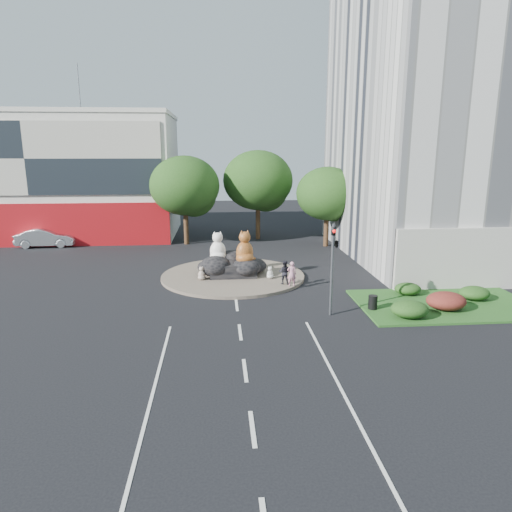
# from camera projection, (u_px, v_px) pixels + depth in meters

# --- Properties ---
(ground) EXTENTS (120.00, 120.00, 0.00)m
(ground) POSITION_uv_depth(u_px,v_px,m) (240.00, 332.00, 22.42)
(ground) COLOR black
(ground) RESTS_ON ground
(roundabout_island) EXTENTS (10.00, 10.00, 0.20)m
(roundabout_island) POSITION_uv_depth(u_px,v_px,m) (233.00, 276.00, 32.10)
(roundabout_island) COLOR brown
(roundabout_island) RESTS_ON ground
(rock_plinth) EXTENTS (3.20, 2.60, 0.90)m
(rock_plinth) POSITION_uv_depth(u_px,v_px,m) (233.00, 268.00, 31.98)
(rock_plinth) COLOR black
(rock_plinth) RESTS_ON roundabout_island
(shophouse_block) EXTENTS (25.20, 12.30, 17.40)m
(shophouse_block) POSITION_uv_depth(u_px,v_px,m) (50.00, 176.00, 46.63)
(shophouse_block) COLOR silver
(shophouse_block) RESTS_ON ground
(office_tower) EXTENTS (20.00, 20.00, 35.00)m
(office_tower) POSITION_uv_depth(u_px,v_px,m) (484.00, 35.00, 35.61)
(office_tower) COLOR silver
(office_tower) RESTS_ON ground
(grass_verge) EXTENTS (10.00, 6.00, 0.12)m
(grass_verge) POSITION_uv_depth(u_px,v_px,m) (445.00, 304.00, 26.30)
(grass_verge) COLOR #1F4B19
(grass_verge) RESTS_ON ground
(tree_left) EXTENTS (6.46, 6.46, 8.27)m
(tree_left) POSITION_uv_depth(u_px,v_px,m) (186.00, 189.00, 42.32)
(tree_left) COLOR #382314
(tree_left) RESTS_ON ground
(tree_mid) EXTENTS (6.84, 6.84, 8.76)m
(tree_mid) POSITION_uv_depth(u_px,v_px,m) (259.00, 183.00, 44.76)
(tree_mid) COLOR #382314
(tree_mid) RESTS_ON ground
(tree_right) EXTENTS (5.70, 5.70, 7.30)m
(tree_right) POSITION_uv_depth(u_px,v_px,m) (328.00, 196.00, 41.58)
(tree_right) COLOR #382314
(tree_right) RESTS_ON ground
(hedge_near_green) EXTENTS (2.00, 1.60, 0.90)m
(hedge_near_green) POSITION_uv_depth(u_px,v_px,m) (410.00, 309.00, 23.99)
(hedge_near_green) COLOR #193711
(hedge_near_green) RESTS_ON grass_verge
(hedge_red) EXTENTS (2.20, 1.76, 0.99)m
(hedge_red) POSITION_uv_depth(u_px,v_px,m) (446.00, 301.00, 25.16)
(hedge_red) COLOR #4B1414
(hedge_red) RESTS_ON grass_verge
(hedge_mid_green) EXTENTS (1.80, 1.44, 0.81)m
(hedge_mid_green) POSITION_uv_depth(u_px,v_px,m) (474.00, 293.00, 26.84)
(hedge_mid_green) COLOR #193711
(hedge_mid_green) RESTS_ON grass_verge
(hedge_back_green) EXTENTS (1.60, 1.28, 0.72)m
(hedge_back_green) POSITION_uv_depth(u_px,v_px,m) (408.00, 289.00, 27.83)
(hedge_back_green) COLOR #193711
(hedge_back_green) RESTS_ON grass_verge
(traffic_light) EXTENTS (0.44, 1.24, 5.00)m
(traffic_light) POSITION_uv_depth(u_px,v_px,m) (334.00, 250.00, 23.95)
(traffic_light) COLOR #595B60
(traffic_light) RESTS_ON ground
(street_lamp) EXTENTS (2.34, 0.22, 8.06)m
(street_lamp) POSITION_uv_depth(u_px,v_px,m) (427.00, 215.00, 30.20)
(street_lamp) COLOR #595B60
(street_lamp) RESTS_ON ground
(cat_white) EXTENTS (1.32, 1.15, 2.14)m
(cat_white) POSITION_uv_depth(u_px,v_px,m) (218.00, 246.00, 31.97)
(cat_white) COLOR white
(cat_white) RESTS_ON rock_plinth
(cat_tabby) EXTENTS (1.76, 1.66, 2.33)m
(cat_tabby) POSITION_uv_depth(u_px,v_px,m) (245.00, 247.00, 31.31)
(cat_tabby) COLOR #C25028
(cat_tabby) RESTS_ON rock_plinth
(kitten_calico) EXTENTS (0.70, 0.66, 0.95)m
(kitten_calico) POSITION_uv_depth(u_px,v_px,m) (202.00, 273.00, 30.69)
(kitten_calico) COLOR silver
(kitten_calico) RESTS_ON roundabout_island
(kitten_white) EXTENTS (0.67, 0.64, 0.87)m
(kitten_white) POSITION_uv_depth(u_px,v_px,m) (270.00, 272.00, 31.01)
(kitten_white) COLOR beige
(kitten_white) RESTS_ON roundabout_island
(pedestrian_pink) EXTENTS (0.60, 0.41, 1.61)m
(pedestrian_pink) POSITION_uv_depth(u_px,v_px,m) (292.00, 274.00, 29.20)
(pedestrian_pink) COLOR #BF7B91
(pedestrian_pink) RESTS_ON roundabout_island
(pedestrian_dark) EXTENTS (0.91, 0.80, 1.57)m
(pedestrian_dark) POSITION_uv_depth(u_px,v_px,m) (284.00, 272.00, 29.65)
(pedestrian_dark) COLOR black
(pedestrian_dark) RESTS_ON roundabout_island
(parked_car) EXTENTS (5.28, 2.07, 1.71)m
(parked_car) POSITION_uv_depth(u_px,v_px,m) (46.00, 238.00, 42.05)
(parked_car) COLOR #B8BCC0
(parked_car) RESTS_ON ground
(litter_bin) EXTENTS (0.64, 0.64, 0.77)m
(litter_bin) POSITION_uv_depth(u_px,v_px,m) (373.00, 302.00, 25.28)
(litter_bin) COLOR black
(litter_bin) RESTS_ON grass_verge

